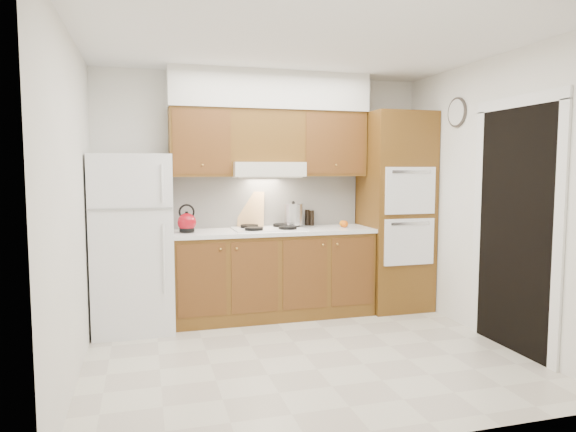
# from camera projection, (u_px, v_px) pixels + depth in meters

# --- Properties ---
(floor) EXTENTS (3.60, 3.60, 0.00)m
(floor) POSITION_uv_depth(u_px,v_px,m) (304.00, 355.00, 4.38)
(floor) COLOR beige
(floor) RESTS_ON ground
(ceiling) EXTENTS (3.60, 3.60, 0.00)m
(ceiling) POSITION_uv_depth(u_px,v_px,m) (305.00, 42.00, 4.14)
(ceiling) COLOR white
(ceiling) RESTS_ON wall_back
(wall_back) EXTENTS (3.60, 0.02, 2.60)m
(wall_back) POSITION_uv_depth(u_px,v_px,m) (264.00, 194.00, 5.70)
(wall_back) COLOR white
(wall_back) RESTS_ON floor
(wall_left) EXTENTS (0.02, 3.00, 2.60)m
(wall_left) POSITION_uv_depth(u_px,v_px,m) (72.00, 207.00, 3.77)
(wall_left) COLOR white
(wall_left) RESTS_ON floor
(wall_right) EXTENTS (0.02, 3.00, 2.60)m
(wall_right) POSITION_uv_depth(u_px,v_px,m) (490.00, 199.00, 4.74)
(wall_right) COLOR white
(wall_right) RESTS_ON floor
(fridge) EXTENTS (0.75, 0.72, 1.72)m
(fridge) POSITION_uv_depth(u_px,v_px,m) (133.00, 243.00, 5.01)
(fridge) COLOR white
(fridge) RESTS_ON floor
(base_cabinets) EXTENTS (2.11, 0.60, 0.90)m
(base_cabinets) POSITION_uv_depth(u_px,v_px,m) (273.00, 275.00, 5.49)
(base_cabinets) COLOR brown
(base_cabinets) RESTS_ON floor
(countertop) EXTENTS (2.13, 0.62, 0.04)m
(countertop) POSITION_uv_depth(u_px,v_px,m) (273.00, 231.00, 5.44)
(countertop) COLOR white
(countertop) RESTS_ON base_cabinets
(backsplash) EXTENTS (2.11, 0.03, 0.56)m
(backsplash) POSITION_uv_depth(u_px,v_px,m) (267.00, 201.00, 5.70)
(backsplash) COLOR white
(backsplash) RESTS_ON countertop
(oven_cabinet) EXTENTS (0.70, 0.65, 2.20)m
(oven_cabinet) POSITION_uv_depth(u_px,v_px,m) (395.00, 211.00, 5.79)
(oven_cabinet) COLOR brown
(oven_cabinet) RESTS_ON floor
(upper_cab_left) EXTENTS (0.63, 0.33, 0.70)m
(upper_cab_left) POSITION_uv_depth(u_px,v_px,m) (200.00, 143.00, 5.29)
(upper_cab_left) COLOR brown
(upper_cab_left) RESTS_ON wall_back
(upper_cab_right) EXTENTS (0.73, 0.33, 0.70)m
(upper_cab_right) POSITION_uv_depth(u_px,v_px,m) (330.00, 144.00, 5.68)
(upper_cab_right) COLOR brown
(upper_cab_right) RESTS_ON wall_back
(range_hood) EXTENTS (0.75, 0.45, 0.15)m
(range_hood) POSITION_uv_depth(u_px,v_px,m) (267.00, 169.00, 5.45)
(range_hood) COLOR silver
(range_hood) RESTS_ON wall_back
(upper_cab_over_hood) EXTENTS (0.75, 0.33, 0.55)m
(upper_cab_over_hood) POSITION_uv_depth(u_px,v_px,m) (265.00, 136.00, 5.47)
(upper_cab_over_hood) COLOR brown
(upper_cab_over_hood) RESTS_ON range_hood
(soffit) EXTENTS (2.13, 0.36, 0.40)m
(soffit) POSITION_uv_depth(u_px,v_px,m) (270.00, 91.00, 5.43)
(soffit) COLOR silver
(soffit) RESTS_ON wall_back
(cooktop) EXTENTS (0.74, 0.50, 0.01)m
(cooktop) POSITION_uv_depth(u_px,v_px,m) (268.00, 229.00, 5.44)
(cooktop) COLOR white
(cooktop) RESTS_ON countertop
(doorway) EXTENTS (0.02, 0.90, 2.10)m
(doorway) POSITION_uv_depth(u_px,v_px,m) (514.00, 231.00, 4.43)
(doorway) COLOR black
(doorway) RESTS_ON floor
(wall_clock) EXTENTS (0.02, 0.30, 0.30)m
(wall_clock) POSITION_uv_depth(u_px,v_px,m) (457.00, 112.00, 5.19)
(wall_clock) COLOR #3F3833
(wall_clock) RESTS_ON wall_right
(kettle) EXTENTS (0.24, 0.24, 0.19)m
(kettle) POSITION_uv_depth(u_px,v_px,m) (187.00, 222.00, 5.16)
(kettle) COLOR maroon
(kettle) RESTS_ON countertop
(cutting_board) EXTENTS (0.30, 0.18, 0.38)m
(cutting_board) POSITION_uv_depth(u_px,v_px,m) (251.00, 209.00, 5.62)
(cutting_board) COLOR tan
(cutting_board) RESTS_ON countertop
(stock_pot) EXTENTS (0.26, 0.26, 0.22)m
(stock_pot) POSITION_uv_depth(u_px,v_px,m) (293.00, 215.00, 5.61)
(stock_pot) COLOR silver
(stock_pot) RESTS_ON cooktop
(condiment_a) EXTENTS (0.06, 0.06, 0.18)m
(condiment_a) POSITION_uv_depth(u_px,v_px,m) (307.00, 218.00, 5.80)
(condiment_a) COLOR black
(condiment_a) RESTS_ON countertop
(condiment_b) EXTENTS (0.07, 0.07, 0.19)m
(condiment_b) POSITION_uv_depth(u_px,v_px,m) (297.00, 218.00, 5.75)
(condiment_b) COLOR black
(condiment_b) RESTS_ON countertop
(condiment_c) EXTENTS (0.08, 0.08, 0.17)m
(condiment_c) POSITION_uv_depth(u_px,v_px,m) (311.00, 218.00, 5.80)
(condiment_c) COLOR black
(condiment_c) RESTS_ON countertop
(orange_near) EXTENTS (0.10, 0.10, 0.07)m
(orange_near) POSITION_uv_depth(u_px,v_px,m) (345.00, 224.00, 5.62)
(orange_near) COLOR #DC550B
(orange_near) RESTS_ON countertop
(orange_far) EXTENTS (0.08, 0.08, 0.07)m
(orange_far) POSITION_uv_depth(u_px,v_px,m) (343.00, 224.00, 5.68)
(orange_far) COLOR orange
(orange_far) RESTS_ON countertop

